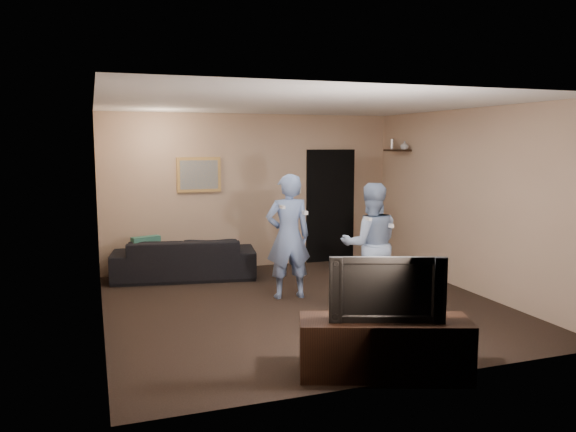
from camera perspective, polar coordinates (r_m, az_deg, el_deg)
name	(u,v)px	position (r m, az deg, el deg)	size (l,w,h in m)	color
ground	(304,305)	(7.46, 1.59, -9.04)	(5.00, 5.00, 0.00)	black
ceiling	(304,104)	(7.17, 1.67, 11.31)	(5.00, 5.00, 0.04)	silver
wall_back	(252,191)	(9.57, -3.72, 2.53)	(5.00, 0.04, 2.60)	tan
wall_front	(407,238)	(4.97, 11.97, -2.17)	(5.00, 0.04, 2.60)	tan
wall_left	(99,215)	(6.73, -18.67, 0.09)	(0.04, 5.00, 2.60)	tan
wall_right	(467,200)	(8.42, 17.74, 1.52)	(0.04, 5.00, 2.60)	tan
sofa	(184,258)	(8.98, -10.49, -4.22)	(2.19, 0.86, 0.64)	black
throw_pillow	(146,250)	(8.88, -14.21, -3.41)	(0.44, 0.14, 0.44)	#1B5347
painting_frame	(199,175)	(9.32, -9.05, 4.17)	(0.72, 0.05, 0.57)	olive
painting_canvas	(199,175)	(9.29, -9.02, 4.16)	(0.62, 0.01, 0.47)	slate
doorway	(330,206)	(10.05, 4.33, 1.04)	(0.90, 0.06, 2.00)	black
light_switch	(299,190)	(9.80, 1.11, 2.66)	(0.08, 0.02, 0.12)	silver
wall_shelf	(397,150)	(9.82, 11.03, 6.56)	(0.20, 0.60, 0.03)	black
shelf_vase	(405,145)	(9.62, 11.75, 7.05)	(0.14, 0.14, 0.14)	#BCBCC1
shelf_figurine	(392,144)	(9.97, 10.52, 7.19)	(0.06, 0.06, 0.18)	silver
tv_console	(384,348)	(5.34, 9.76, -13.10)	(1.54, 0.50, 0.55)	black
television	(386,287)	(5.17, 9.90, -7.13)	(1.04, 0.14, 0.60)	black
wii_player_left	(288,236)	(7.64, 0.03, -2.09)	(0.65, 0.52, 1.70)	#6D89BE
wii_player_right	(371,245)	(7.38, 8.39, -2.89)	(0.91, 0.79, 1.61)	#88A1C6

